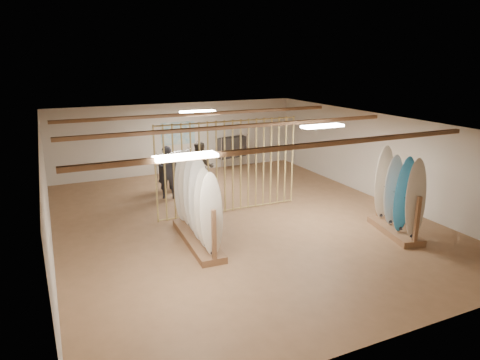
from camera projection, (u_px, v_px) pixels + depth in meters
name	position (u px, v px, depth m)	size (l,w,h in m)	color
floor	(240.00, 220.00, 12.38)	(12.00, 12.00, 0.00)	#906745
ceiling	(240.00, 123.00, 11.61)	(12.00, 12.00, 0.00)	gray
wall_back	(178.00, 138.00, 17.24)	(12.00, 12.00, 0.00)	beige
wall_front	(398.00, 263.00, 6.76)	(12.00, 12.00, 0.00)	beige
wall_left	(46.00, 196.00, 9.99)	(12.00, 12.00, 0.00)	beige
wall_right	(378.00, 157.00, 14.00)	(12.00, 12.00, 0.00)	beige
ceiling_slats	(240.00, 126.00, 11.64)	(9.50, 6.12, 0.10)	brown
light_panels	(240.00, 126.00, 11.63)	(1.20, 0.35, 0.06)	white
bamboo_partition	(229.00, 167.00, 12.70)	(4.45, 0.05, 2.78)	tan
poster	(178.00, 133.00, 17.17)	(1.40, 0.03, 0.90)	teal
rack_left	(197.00, 214.00, 10.64)	(0.73, 2.78, 2.23)	brown
rack_right	(397.00, 207.00, 11.23)	(1.02, 1.98, 2.20)	brown
clothing_rack_a	(176.00, 165.00, 14.85)	(1.29, 0.73, 1.44)	silver
clothing_rack_b	(232.00, 147.00, 17.68)	(1.33, 0.66, 1.47)	silver
shopper_a	(167.00, 169.00, 14.02)	(0.74, 0.50, 2.02)	#24252C
shopper_b	(201.00, 164.00, 14.51)	(1.00, 0.78, 2.07)	#3C352F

